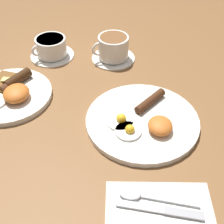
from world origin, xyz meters
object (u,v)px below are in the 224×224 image
at_px(breakfast_plate_near, 143,121).
at_px(teacup_near, 113,49).
at_px(knife, 165,210).
at_px(spoon, 139,195).
at_px(teacup_far, 51,48).
at_px(breakfast_plate_far, 10,93).

xyz_separation_m(breakfast_plate_near, teacup_near, (0.30, 0.09, 0.03)).
bearing_deg(breakfast_plate_near, knife, -172.09).
bearing_deg(spoon, teacup_far, -52.92).
bearing_deg(breakfast_plate_near, teacup_far, 43.04).
bearing_deg(knife, spoon, -24.18).
xyz_separation_m(teacup_near, teacup_far, (0.01, 0.20, -0.01)).
relative_size(teacup_far, knife, 0.82).
bearing_deg(teacup_far, teacup_near, -92.42).
relative_size(breakfast_plate_near, knife, 1.67).
relative_size(breakfast_plate_near, breakfast_plate_far, 1.19).
bearing_deg(knife, breakfast_plate_far, -32.09).
distance_m(teacup_near, teacup_far, 0.20).
relative_size(breakfast_plate_far, spoon, 1.47).
relative_size(breakfast_plate_far, knife, 1.40).
distance_m(breakfast_plate_near, spoon, 0.22).
relative_size(breakfast_plate_far, teacup_far, 1.70).
bearing_deg(breakfast_plate_far, spoon, -131.41).
relative_size(breakfast_plate_near, teacup_near, 2.05).
xyz_separation_m(breakfast_plate_near, knife, (-0.25, -0.03, -0.00)).
height_order(teacup_near, teacup_far, teacup_near).
distance_m(breakfast_plate_near, breakfast_plate_far, 0.38).
xyz_separation_m(teacup_far, knife, (-0.56, -0.32, -0.02)).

